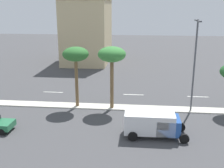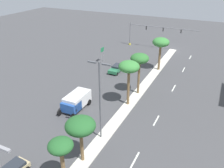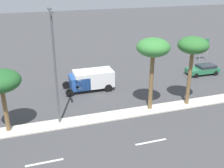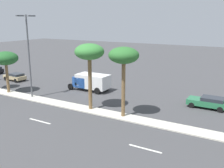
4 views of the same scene
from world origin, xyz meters
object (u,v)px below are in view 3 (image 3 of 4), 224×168
directional_road_sign (205,45)px  palm_tree_rear (153,49)px  palm_tree_leading (193,47)px  palm_tree_near (1,82)px  street_lamp_outboard (55,60)px  box_truck (90,79)px  sedan_green_right (203,69)px

directional_road_sign → palm_tree_rear: size_ratio=0.48×
palm_tree_leading → directional_road_sign: bearing=-40.7°
directional_road_sign → palm_tree_near: palm_tree_near is taller
palm_tree_near → street_lamp_outboard: size_ratio=0.54×
street_lamp_outboard → palm_tree_near: bearing=90.2°
directional_road_sign → box_truck: (-5.71, 19.91, -1.21)m
street_lamp_outboard → palm_tree_rear: bearing=-90.0°
palm_tree_rear → street_lamp_outboard: street_lamp_outboard is taller
sedan_green_right → box_truck: size_ratio=0.75×
street_lamp_outboard → directional_road_sign: bearing=-62.9°
palm_tree_leading → street_lamp_outboard: bearing=89.2°
palm_tree_near → box_truck: size_ratio=0.96×
palm_tree_near → street_lamp_outboard: 4.74m
sedan_green_right → street_lamp_outboard: bearing=109.2°
palm_tree_leading → street_lamp_outboard: 13.54m
directional_road_sign → box_truck: directional_road_sign is taller
palm_tree_rear → sedan_green_right: palm_tree_rear is taller
palm_tree_near → box_truck: bearing=-53.1°
directional_road_sign → palm_tree_leading: palm_tree_leading is taller
palm_tree_leading → sedan_green_right: 11.74m
palm_tree_rear → sedan_green_right: 14.68m
palm_tree_leading → palm_tree_rear: palm_tree_rear is taller
directional_road_sign → sedan_green_right: bearing=144.8°
palm_tree_rear → palm_tree_near: size_ratio=1.30×
sedan_green_right → box_truck: 16.19m
palm_tree_near → sedan_green_right: size_ratio=1.27×
palm_tree_leading → box_truck: 12.43m
sedan_green_right → box_truck: (-0.41, 16.18, 0.59)m
directional_road_sign → street_lamp_outboard: bearing=117.1°
box_truck → palm_tree_rear: bearing=-145.3°
palm_tree_leading → palm_tree_rear: bearing=87.6°
palm_tree_rear → sedan_green_right: bearing=-57.8°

